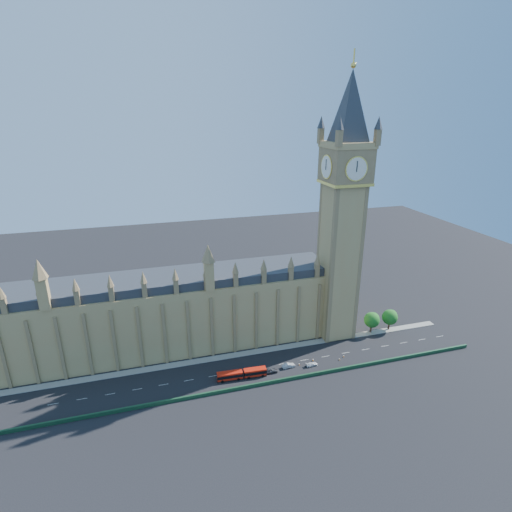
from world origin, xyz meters
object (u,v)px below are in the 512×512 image
object	(u,v)px
car_white	(312,364)
car_grey	(271,371)
red_bus	(242,374)
car_silver	(289,366)

from	to	relation	value
car_white	car_grey	bearing A→B (deg)	82.52
red_bus	car_silver	size ratio (longest dim) A/B	3.60
car_grey	car_white	xyz separation A→B (m)	(14.62, -0.23, -0.20)
car_silver	car_white	size ratio (longest dim) A/B	1.10
car_grey	car_white	distance (m)	14.62
red_bus	car_grey	bearing A→B (deg)	3.17
car_grey	car_white	world-z (taller)	car_grey
red_bus	car_white	size ratio (longest dim) A/B	3.95
car_grey	car_white	bearing A→B (deg)	-88.43
car_silver	car_white	distance (m)	8.02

